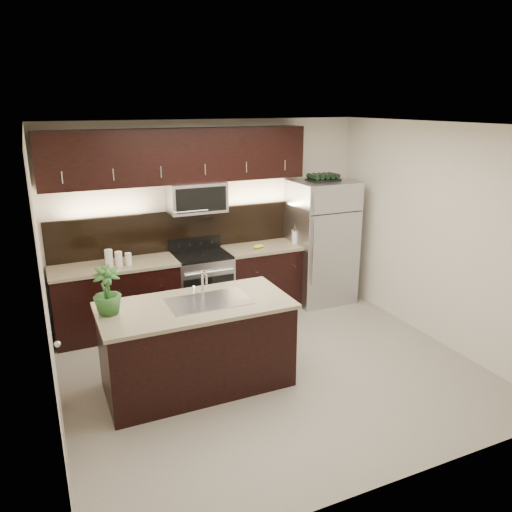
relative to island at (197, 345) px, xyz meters
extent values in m
plane|color=gray|center=(0.86, -0.03, -0.47)|extent=(4.50, 4.50, 0.00)
cube|color=beige|center=(0.86, 1.97, 0.88)|extent=(4.50, 0.02, 2.70)
cube|color=beige|center=(0.86, -2.03, 0.88)|extent=(4.50, 0.02, 2.70)
cube|color=beige|center=(-1.39, -0.03, 0.88)|extent=(0.02, 4.00, 2.70)
cube|color=beige|center=(3.11, -0.03, 0.88)|extent=(0.02, 4.00, 2.70)
cube|color=white|center=(0.86, -0.03, 2.23)|extent=(4.50, 4.00, 0.02)
cube|color=silver|center=(-1.37, -0.83, 0.54)|extent=(0.04, 0.80, 2.02)
sphere|color=silver|center=(-1.34, -0.51, 0.53)|extent=(0.06, 0.06, 0.06)
cube|color=black|center=(-1.38, 0.72, 1.18)|extent=(0.01, 0.32, 0.46)
cube|color=white|center=(-1.38, 0.72, 1.18)|extent=(0.00, 0.24, 0.36)
cube|color=black|center=(-0.56, 1.66, -0.02)|extent=(1.57, 0.62, 0.90)
cube|color=black|center=(1.57, 1.66, -0.02)|extent=(1.16, 0.62, 0.90)
cube|color=#B2B2B7|center=(0.61, 1.66, -0.02)|extent=(0.76, 0.62, 0.90)
cube|color=black|center=(0.61, 1.66, 0.44)|extent=(0.76, 0.60, 0.03)
cube|color=#C5B293|center=(-0.56, 1.66, 0.45)|extent=(1.59, 0.65, 0.04)
cube|color=#C5B293|center=(1.57, 1.66, 0.45)|extent=(1.18, 0.65, 0.04)
cube|color=black|center=(0.40, 1.96, 0.75)|extent=(3.49, 0.02, 0.56)
cube|color=#B2B2B7|center=(0.61, 1.77, 1.23)|extent=(0.76, 0.40, 0.40)
cube|color=black|center=(0.40, 1.81, 1.78)|extent=(3.49, 0.33, 0.70)
cube|color=black|center=(0.00, 0.00, -0.02)|extent=(1.90, 0.90, 0.90)
cube|color=#C5B293|center=(0.00, 0.00, 0.45)|extent=(1.96, 0.96, 0.04)
cube|color=silver|center=(0.15, 0.00, 0.47)|extent=(0.84, 0.50, 0.01)
cylinder|color=silver|center=(0.15, 0.21, 0.59)|extent=(0.03, 0.03, 0.24)
cylinder|color=silver|center=(0.15, 0.14, 0.74)|extent=(0.02, 0.14, 0.02)
cylinder|color=silver|center=(0.15, 0.07, 0.69)|extent=(0.02, 0.02, 0.10)
cube|color=#B2B2B7|center=(2.47, 1.60, 0.44)|extent=(0.88, 0.80, 1.83)
cube|color=black|center=(2.47, 1.60, 1.37)|extent=(0.45, 0.28, 0.03)
cylinder|color=black|center=(2.29, 1.60, 1.42)|extent=(0.08, 0.26, 0.08)
cylinder|color=black|center=(2.38, 1.60, 1.42)|extent=(0.08, 0.26, 0.08)
cylinder|color=black|center=(2.47, 1.60, 1.42)|extent=(0.08, 0.26, 0.08)
cylinder|color=black|center=(2.55, 1.60, 1.42)|extent=(0.08, 0.26, 0.08)
cylinder|color=black|center=(2.64, 1.60, 1.42)|extent=(0.08, 0.26, 0.08)
imported|color=#2B5B24|center=(-0.85, 0.10, 0.71)|extent=(0.28, 0.28, 0.48)
cylinder|color=silver|center=(-0.62, 1.61, 0.58)|extent=(0.10, 0.10, 0.22)
cylinder|color=silver|center=(-0.50, 1.60, 0.56)|extent=(0.09, 0.09, 0.18)
cylinder|color=silver|center=(-0.38, 1.58, 0.54)|extent=(0.08, 0.08, 0.15)
cylinder|color=silver|center=(2.03, 1.61, 0.56)|extent=(0.09, 0.09, 0.19)
cylinder|color=silver|center=(2.03, 1.61, 0.67)|extent=(0.10, 0.10, 0.02)
cylinder|color=silver|center=(2.03, 1.61, 0.71)|extent=(0.01, 0.01, 0.08)
ellipsoid|color=gold|center=(1.38, 1.58, 0.49)|extent=(0.19, 0.17, 0.05)
camera|label=1|loc=(-1.37, -4.57, 2.44)|focal=35.00mm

